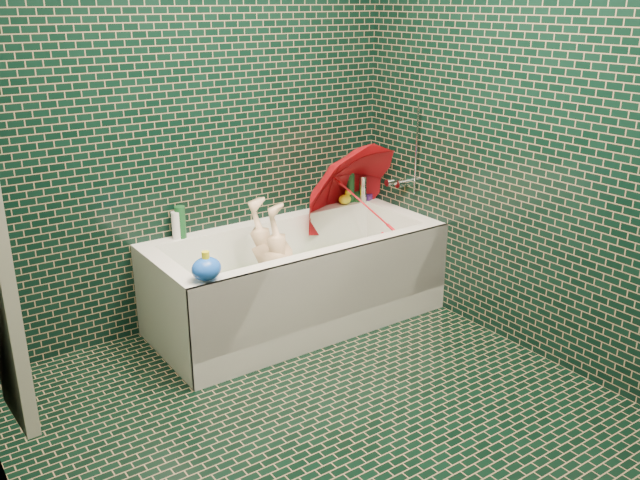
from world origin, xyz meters
TOP-DOWN VIEW (x-y plane):
  - floor at (0.00, 0.00)m, footprint 2.80×2.80m
  - wall_back at (0.00, 1.40)m, footprint 2.80×0.00m
  - wall_right at (1.30, 0.00)m, footprint 0.00×2.80m
  - bathtub at (0.45, 1.01)m, footprint 1.70×0.75m
  - bath_mat at (0.45, 1.02)m, footprint 1.35×0.47m
  - water at (0.45, 1.02)m, footprint 1.48×0.53m
  - faucet at (1.26, 1.02)m, footprint 0.18×0.19m
  - child at (0.33, 1.00)m, footprint 0.99×0.40m
  - umbrella at (0.99, 1.09)m, footprint 0.99×0.94m
  - soap_bottle_a at (1.18, 1.35)m, footprint 0.12×0.12m
  - soap_bottle_b at (1.25, 1.32)m, footprint 0.11×0.11m
  - soap_bottle_c at (1.20, 1.32)m, footprint 0.17×0.17m
  - bottle_right_tall at (1.10, 1.37)m, footprint 0.07×0.07m
  - bottle_right_pump at (1.17, 1.32)m, footprint 0.06×0.06m
  - bottle_left_tall at (-0.12, 1.35)m, footprint 0.06×0.06m
  - bottle_left_short at (-0.15, 1.35)m, footprint 0.06×0.06m
  - rubber_duck at (1.04, 1.34)m, footprint 0.12×0.09m
  - bath_toy at (-0.27, 0.70)m, footprint 0.16×0.14m

SIDE VIEW (x-z plane):
  - floor at x=0.00m, z-range 0.00..0.00m
  - bath_mat at x=0.45m, z-range 0.15..0.16m
  - bathtub at x=0.45m, z-range -0.06..0.49m
  - water at x=0.45m, z-range 0.30..0.30m
  - child at x=0.33m, z-range 0.11..0.51m
  - soap_bottle_a at x=1.18m, z-range 0.42..0.68m
  - soap_bottle_b at x=1.25m, z-range 0.46..0.64m
  - soap_bottle_c at x=1.20m, z-range 0.46..0.64m
  - rubber_duck at x=1.04m, z-range 0.55..0.64m
  - bath_toy at x=-0.27m, z-range 0.54..0.69m
  - umbrella at x=0.99m, z-range 0.08..1.17m
  - bottle_left_short at x=-0.15m, z-range 0.55..0.71m
  - bottle_right_pump at x=1.17m, z-range 0.55..0.73m
  - bottle_left_tall at x=-0.12m, z-range 0.55..0.73m
  - bottle_right_tall at x=1.10m, z-range 0.55..0.77m
  - faucet at x=1.26m, z-range 0.50..1.05m
  - wall_back at x=0.00m, z-range -0.15..2.65m
  - wall_right at x=1.30m, z-range -0.15..2.65m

